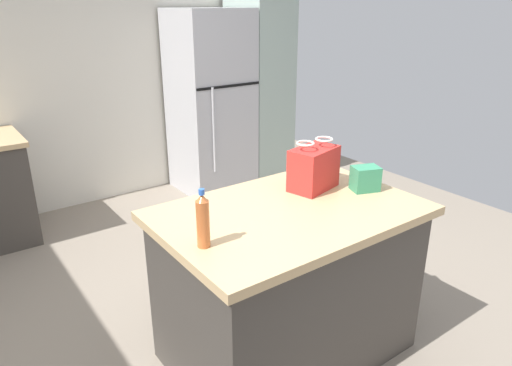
{
  "coord_description": "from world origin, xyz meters",
  "views": [
    {
      "loc": [
        -1.22,
        -1.94,
        1.91
      ],
      "look_at": [
        0.23,
        0.05,
        0.96
      ],
      "focal_mm": 33.01,
      "sensor_mm": 36.0,
      "label": 1
    }
  ],
  "objects_px": {
    "refrigerator": "(211,103)",
    "tall_cabinet": "(260,87)",
    "shopping_bag": "(314,168)",
    "bottle": "(203,221)",
    "kitchen_island": "(288,283)",
    "small_box": "(365,179)"
  },
  "relations": [
    {
      "from": "tall_cabinet",
      "to": "refrigerator",
      "type": "bearing_deg",
      "value": -179.98
    },
    {
      "from": "shopping_bag",
      "to": "small_box",
      "type": "xyz_separation_m",
      "value": [
        0.22,
        -0.19,
        -0.05
      ]
    },
    {
      "from": "small_box",
      "to": "bottle",
      "type": "relative_size",
      "value": 0.55
    },
    {
      "from": "small_box",
      "to": "bottle",
      "type": "height_order",
      "value": "bottle"
    },
    {
      "from": "small_box",
      "to": "shopping_bag",
      "type": "bearing_deg",
      "value": 138.27
    },
    {
      "from": "bottle",
      "to": "small_box",
      "type": "bearing_deg",
      "value": 1.76
    },
    {
      "from": "tall_cabinet",
      "to": "shopping_bag",
      "type": "xyz_separation_m",
      "value": [
        -1.36,
        -2.35,
        0.0
      ]
    },
    {
      "from": "kitchen_island",
      "to": "refrigerator",
      "type": "xyz_separation_m",
      "value": [
        1.02,
        2.49,
        0.47
      ]
    },
    {
      "from": "refrigerator",
      "to": "small_box",
      "type": "distance_m",
      "value": 2.6
    },
    {
      "from": "kitchen_island",
      "to": "refrigerator",
      "type": "bearing_deg",
      "value": 67.72
    },
    {
      "from": "tall_cabinet",
      "to": "bottle",
      "type": "height_order",
      "value": "tall_cabinet"
    },
    {
      "from": "refrigerator",
      "to": "tall_cabinet",
      "type": "xyz_separation_m",
      "value": [
        0.63,
        0.0,
        0.1
      ]
    },
    {
      "from": "tall_cabinet",
      "to": "kitchen_island",
      "type": "bearing_deg",
      "value": -123.52
    },
    {
      "from": "shopping_bag",
      "to": "bottle",
      "type": "xyz_separation_m",
      "value": [
        -0.85,
        -0.23,
        -0.0
      ]
    },
    {
      "from": "kitchen_island",
      "to": "bottle",
      "type": "bearing_deg",
      "value": -171.62
    },
    {
      "from": "kitchen_island",
      "to": "bottle",
      "type": "relative_size",
      "value": 5.03
    },
    {
      "from": "tall_cabinet",
      "to": "small_box",
      "type": "xyz_separation_m",
      "value": [
        -1.14,
        -2.54,
        -0.05
      ]
    },
    {
      "from": "kitchen_island",
      "to": "small_box",
      "type": "bearing_deg",
      "value": -5.62
    },
    {
      "from": "refrigerator",
      "to": "shopping_bag",
      "type": "bearing_deg",
      "value": -107.29
    },
    {
      "from": "bottle",
      "to": "tall_cabinet",
      "type": "bearing_deg",
      "value": 49.33
    },
    {
      "from": "tall_cabinet",
      "to": "shopping_bag",
      "type": "bearing_deg",
      "value": -120.09
    },
    {
      "from": "kitchen_island",
      "to": "tall_cabinet",
      "type": "bearing_deg",
      "value": 56.48
    }
  ]
}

